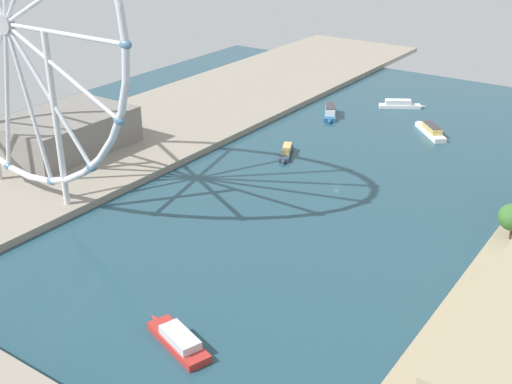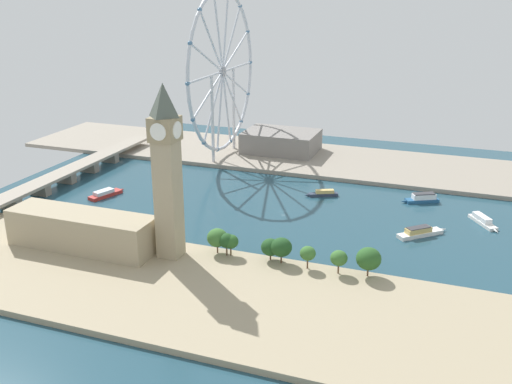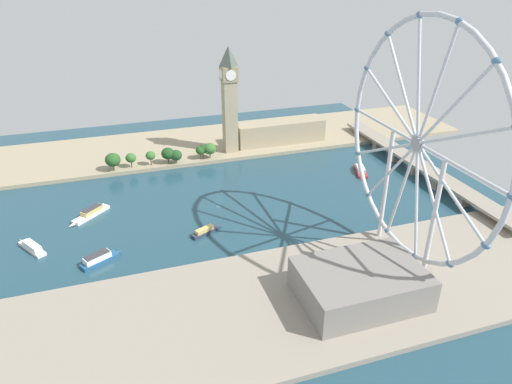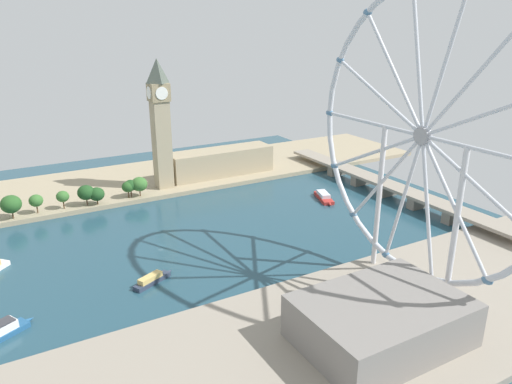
{
  "view_description": "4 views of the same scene",
  "coord_description": "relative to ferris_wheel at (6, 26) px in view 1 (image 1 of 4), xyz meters",
  "views": [
    {
      "loc": [
        -115.86,
        228.5,
        114.81
      ],
      "look_at": [
        8.52,
        48.73,
        13.17
      ],
      "focal_mm": 45.69,
      "sensor_mm": 36.0,
      "label": 1
    },
    {
      "loc": [
        -327.89,
        -102.66,
        135.29
      ],
      "look_at": [
        -0.08,
        18.26,
        10.72
      ],
      "focal_mm": 41.15,
      "sensor_mm": 36.0,
      "label": 2
    },
    {
      "loc": [
        280.19,
        -63.5,
        153.82
      ],
      "look_at": [
        5.27,
        26.34,
        7.41
      ],
      "focal_mm": 32.6,
      "sensor_mm": 36.0,
      "label": 3
    },
    {
      "loc": [
        232.27,
        -73.18,
        113.83
      ],
      "look_at": [
        -14.68,
        67.47,
        14.65
      ],
      "focal_mm": 34.18,
      "sensor_mm": 36.0,
      "label": 4
    }
  ],
  "objects": [
    {
      "name": "tour_boat_1",
      "position": [
        -106.13,
        -166.35,
        -67.49
      ],
      "size": [
        25.18,
        26.85,
        5.59
      ],
      "rotation": [
        0.0,
        0.0,
        5.46
      ],
      "color": "white",
      "rests_on": "ground_plane"
    },
    {
      "name": "riverside_hall",
      "position": [
        26.0,
        -40.46,
        -58.24
      ],
      "size": [
        42.28,
        59.52,
        16.91
      ],
      "primitive_type": "cube",
      "color": "gray",
      "rests_on": "riverbank_right"
    },
    {
      "name": "riverbank_right",
      "position": [
        17.17,
        -81.86,
        -68.19
      ],
      "size": [
        90.0,
        520.0,
        3.0
      ],
      "primitive_type": "cube",
      "color": "gray",
      "rests_on": "ground_plane"
    },
    {
      "name": "ground_plane",
      "position": [
        -97.08,
        -81.86,
        -69.69
      ],
      "size": [
        398.5,
        398.5,
        0.0
      ],
      "primitive_type": "plane",
      "color": "#234756"
    },
    {
      "name": "tour_boat_4",
      "position": [
        -74.88,
        -199.59,
        -67.73
      ],
      "size": [
        25.34,
        17.9,
        4.78
      ],
      "rotation": [
        0.0,
        0.0,
        3.71
      ],
      "color": "white",
      "rests_on": "ground_plane"
    },
    {
      "name": "tour_boat_0",
      "position": [
        -112.11,
        38.91,
        -67.81
      ],
      "size": [
        27.66,
        14.32,
        4.66
      ],
      "rotation": [
        0.0,
        0.0,
        5.95
      ],
      "color": "#B22D28",
      "rests_on": "ground_plane"
    },
    {
      "name": "tour_boat_2",
      "position": [
        -49.49,
        -162.26,
        -67.1
      ],
      "size": [
        15.7,
        24.2,
        6.12
      ],
      "rotation": [
        0.0,
        0.0,
        2.06
      ],
      "color": "#235684",
      "rests_on": "ground_plane"
    },
    {
      "name": "tour_boat_3",
      "position": [
        -60.96,
        -98.34,
        -67.87
      ],
      "size": [
        12.67,
        22.0,
        4.42
      ],
      "rotation": [
        0.0,
        0.0,
        2.01
      ],
      "color": "#2D384C",
      "rests_on": "ground_plane"
    },
    {
      "name": "ferris_wheel",
      "position": [
        0.0,
        0.0,
        0.0
      ],
      "size": [
        126.93,
        3.2,
        129.66
      ],
      "color": "silver",
      "rests_on": "riverbank_right"
    }
  ]
}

